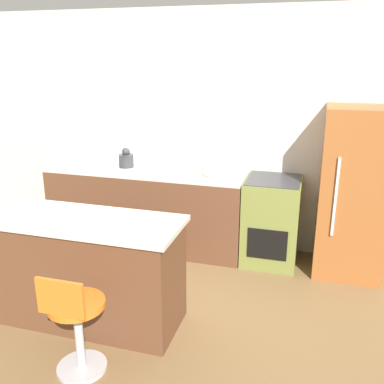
% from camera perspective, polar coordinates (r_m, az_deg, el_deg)
% --- Properties ---
extents(ground_plane, '(14.00, 14.00, 0.00)m').
position_cam_1_polar(ground_plane, '(4.70, -3.52, -9.00)').
color(ground_plane, brown).
extents(wall_back, '(8.00, 0.06, 2.60)m').
position_cam_1_polar(wall_back, '(4.89, -1.18, 8.19)').
color(wall_back, beige).
rests_on(wall_back, ground_plane).
extents(back_counter, '(2.24, 0.61, 0.91)m').
position_cam_1_polar(back_counter, '(4.91, -6.04, -2.13)').
color(back_counter, brown).
rests_on(back_counter, ground_plane).
extents(kitchen_island, '(1.56, 0.63, 0.90)m').
position_cam_1_polar(kitchen_island, '(3.63, -13.78, -10.05)').
color(kitchen_island, brown).
rests_on(kitchen_island, ground_plane).
extents(oven_range, '(0.56, 0.62, 0.91)m').
position_cam_1_polar(oven_range, '(4.59, 10.53, -3.77)').
color(oven_range, olive).
rests_on(oven_range, ground_plane).
extents(refrigerator, '(0.65, 0.65, 1.67)m').
position_cam_1_polar(refrigerator, '(4.46, 20.71, -0.11)').
color(refrigerator, '#995628').
rests_on(refrigerator, ground_plane).
extents(stool_chair, '(0.39, 0.39, 0.79)m').
position_cam_1_polar(stool_chair, '(3.12, -15.16, -16.57)').
color(stool_chair, '#B7B7BC').
rests_on(stool_chair, ground_plane).
extents(kettle, '(0.17, 0.17, 0.22)m').
position_cam_1_polar(kettle, '(4.89, -8.77, 4.35)').
color(kettle, '#333338').
rests_on(kettle, back_counter).
extents(mixing_bowl, '(0.26, 0.26, 0.08)m').
position_cam_1_polar(mixing_bowl, '(4.57, 2.81, 2.99)').
color(mixing_bowl, beige).
rests_on(mixing_bowl, back_counter).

